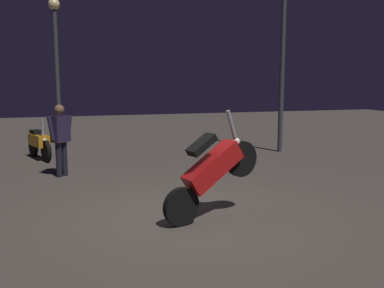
# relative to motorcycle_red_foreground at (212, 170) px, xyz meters

# --- Properties ---
(ground_plane) EXTENTS (40.00, 40.00, 0.00)m
(ground_plane) POSITION_rel_motorcycle_red_foreground_xyz_m (-0.23, 0.29, -0.74)
(ground_plane) COLOR #4C443D
(motorcycle_red_foreground) EXTENTS (1.62, 0.56, 1.63)m
(motorcycle_red_foreground) POSITION_rel_motorcycle_red_foreground_xyz_m (0.00, 0.00, 0.00)
(motorcycle_red_foreground) COLOR black
(motorcycle_red_foreground) RESTS_ON ground_plane
(motorcycle_orange_parked_left) EXTENTS (0.64, 1.60, 1.11)m
(motorcycle_orange_parked_left) POSITION_rel_motorcycle_red_foreground_xyz_m (-2.65, 6.07, -0.31)
(motorcycle_orange_parked_left) COLOR black
(motorcycle_orange_parked_left) RESTS_ON ground_plane
(person_rider_beside) EXTENTS (0.56, 0.49, 1.56)m
(person_rider_beside) POSITION_rel_motorcycle_red_foreground_xyz_m (-2.11, 3.72, 0.18)
(person_rider_beside) COLOR black
(person_rider_beside) RESTS_ON ground_plane
(streetlamp_near) EXTENTS (0.36, 0.36, 5.61)m
(streetlamp_near) POSITION_rel_motorcycle_red_foreground_xyz_m (4.07, 5.21, 2.76)
(streetlamp_near) COLOR #38383D
(streetlamp_near) RESTS_ON ground_plane
(streetlamp_far) EXTENTS (0.36, 0.36, 4.65)m
(streetlamp_far) POSITION_rel_motorcycle_red_foreground_xyz_m (-2.10, 8.77, 2.24)
(streetlamp_far) COLOR #38383D
(streetlamp_far) RESTS_ON ground_plane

